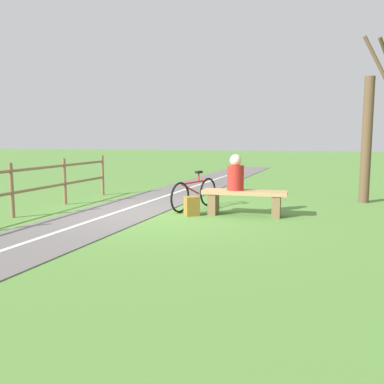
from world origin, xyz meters
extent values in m
plane|color=#548438|center=(0.00, 0.00, 0.00)|extent=(80.00, 80.00, 0.00)
cube|color=#A88456|center=(-1.86, -0.17, 0.47)|extent=(1.70, 0.46, 0.08)
cube|color=brown|center=(-2.50, -0.17, 0.22)|extent=(0.16, 0.41, 0.43)
cube|color=brown|center=(-1.22, -0.17, 0.22)|extent=(0.16, 0.41, 0.43)
cylinder|color=#B2231E|center=(-1.67, -0.17, 0.76)|extent=(0.34, 0.34, 0.50)
sphere|color=beige|center=(-1.67, -0.17, 1.12)|extent=(0.24, 0.24, 0.24)
torus|color=black|center=(-0.51, -0.12, 0.32)|extent=(0.26, 0.63, 0.65)
torus|color=black|center=(-0.88, -1.16, 0.32)|extent=(0.26, 0.63, 0.65)
cylinder|color=red|center=(-0.69, -0.64, 0.60)|extent=(0.34, 0.89, 0.04)
cylinder|color=red|center=(-0.64, -0.48, 0.46)|extent=(0.26, 0.65, 0.31)
cylinder|color=red|center=(-0.75, -0.79, 0.70)|extent=(0.03, 0.03, 0.20)
cube|color=black|center=(-0.75, -0.79, 0.81)|extent=(0.14, 0.22, 0.05)
cube|color=olive|center=(-0.83, 0.10, 0.19)|extent=(0.36, 0.36, 0.39)
cube|color=#A57A2A|center=(-0.75, -0.02, 0.13)|extent=(0.18, 0.14, 0.17)
cylinder|color=brown|center=(2.32, -2.19, 0.54)|extent=(0.08, 0.08, 1.09)
cylinder|color=brown|center=(2.42, -0.47, 0.54)|extent=(0.08, 0.08, 1.09)
cylinder|color=brown|center=(2.52, 1.25, 0.54)|extent=(0.08, 0.08, 1.09)
cylinder|color=brown|center=(-4.42, -2.63, 1.50)|extent=(0.24, 0.24, 2.99)
cylinder|color=brown|center=(-4.48, -2.37, 3.37)|extent=(0.60, 0.20, 0.99)
camera|label=1|loc=(-3.02, 8.24, 1.59)|focal=39.43mm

